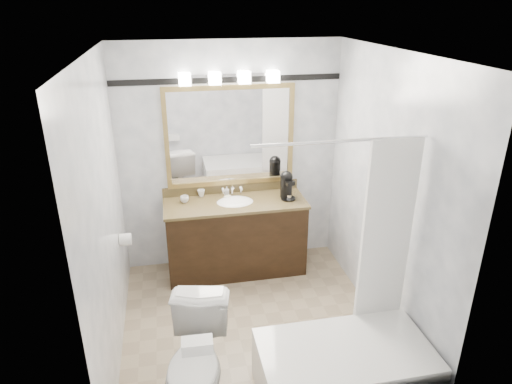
% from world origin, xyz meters
% --- Properties ---
extents(room, '(2.42, 2.62, 2.52)m').
position_xyz_m(room, '(0.00, 0.00, 1.25)').
color(room, gray).
rests_on(room, ground).
extents(vanity, '(1.53, 0.58, 0.97)m').
position_xyz_m(vanity, '(0.00, 1.02, 0.44)').
color(vanity, black).
rests_on(vanity, ground).
extents(mirror, '(1.40, 0.04, 1.10)m').
position_xyz_m(mirror, '(0.00, 1.28, 1.50)').
color(mirror, '#A78A4B').
rests_on(mirror, room).
extents(vanity_light_bar, '(1.02, 0.14, 0.12)m').
position_xyz_m(vanity_light_bar, '(0.00, 1.23, 2.13)').
color(vanity_light_bar, silver).
rests_on(vanity_light_bar, room).
extents(accent_stripe, '(2.40, 0.01, 0.06)m').
position_xyz_m(accent_stripe, '(0.00, 1.29, 2.10)').
color(accent_stripe, black).
rests_on(accent_stripe, room).
extents(bathtub, '(1.30, 0.75, 1.96)m').
position_xyz_m(bathtub, '(0.55, -0.90, 0.28)').
color(bathtub, white).
rests_on(bathtub, ground).
extents(tp_roll, '(0.11, 0.12, 0.12)m').
position_xyz_m(tp_roll, '(-1.14, 0.66, 0.70)').
color(tp_roll, white).
rests_on(tp_roll, room).
extents(toilet, '(0.60, 0.86, 0.80)m').
position_xyz_m(toilet, '(-0.58, -0.79, 0.40)').
color(toilet, white).
rests_on(toilet, ground).
extents(tissue_box, '(0.20, 0.12, 0.08)m').
position_xyz_m(tissue_box, '(-0.58, -1.12, 0.84)').
color(tissue_box, white).
rests_on(tissue_box, toilet).
extents(coffee_maker, '(0.16, 0.20, 0.31)m').
position_xyz_m(coffee_maker, '(0.57, 1.01, 1.01)').
color(coffee_maker, black).
rests_on(coffee_maker, vanity).
extents(cup_left, '(0.10, 0.10, 0.07)m').
position_xyz_m(cup_left, '(-0.53, 1.11, 0.89)').
color(cup_left, white).
rests_on(cup_left, vanity).
extents(cup_right, '(0.11, 0.11, 0.08)m').
position_xyz_m(cup_right, '(-0.34, 1.23, 0.89)').
color(cup_right, white).
rests_on(cup_right, vanity).
extents(soap_bottle_a, '(0.06, 0.06, 0.09)m').
position_xyz_m(soap_bottle_a, '(-0.06, 1.23, 0.90)').
color(soap_bottle_a, white).
rests_on(soap_bottle_a, vanity).
extents(soap_bar, '(0.08, 0.07, 0.02)m').
position_xyz_m(soap_bar, '(-0.06, 1.13, 0.86)').
color(soap_bar, beige).
rests_on(soap_bar, vanity).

